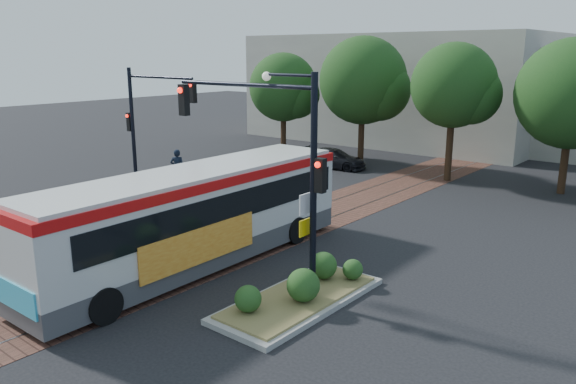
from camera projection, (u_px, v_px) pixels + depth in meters
The scene contains 10 objects.
ground at pixel (207, 254), 19.13m from camera, with size 120.00×120.00×0.00m, color black.
trackbed at pixel (282, 227), 22.12m from camera, with size 3.60×40.00×0.02m.
tree_row at pixel (451, 88), 29.50m from camera, with size 26.40×5.60×7.67m.
warehouses at pixel (499, 94), 40.06m from camera, with size 40.00×13.00×8.00m.
city_bus at pixel (197, 213), 17.72m from camera, with size 2.74×11.79×3.14m.
traffic_island at pixel (302, 290), 15.40m from camera, with size 2.20×5.20×1.13m.
signal_pole_main at pixel (277, 149), 15.13m from camera, with size 5.49×0.46×6.00m.
signal_pole_left at pixel (146, 114), 26.35m from camera, with size 4.99×0.34×6.00m.
officer at pixel (177, 168), 28.55m from camera, with size 0.71×0.46×1.94m, color black.
parked_car at pixel (334, 158), 33.32m from camera, with size 1.61×3.96×1.15m, color black.
Camera 1 is at (13.61, -12.17, 6.67)m, focal length 35.00 mm.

